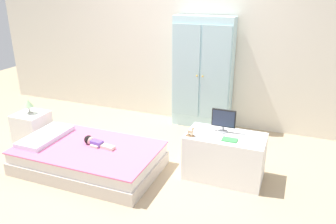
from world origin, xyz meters
The scene contains 12 objects.
ground_plane centered at (0.00, 0.00, -0.01)m, with size 10.00×10.00×0.02m, color tan.
back_wall centered at (0.00, 1.57, 1.35)m, with size 6.40×0.05×2.70m, color silver.
bed centered at (-0.49, -0.24, 0.14)m, with size 1.54×0.91×0.28m.
pillow centered at (-1.06, -0.24, 0.30)m, with size 0.32×0.66×0.05m, color silver.
doll centered at (-0.45, -0.18, 0.31)m, with size 0.39×0.14×0.10m.
nightstand centered at (-1.54, 0.06, 0.20)m, with size 0.37×0.37×0.40m, color white.
table_lamp centered at (-1.54, 0.06, 0.53)m, with size 0.12×0.12×0.19m.
wardrobe centered at (0.32, 1.41, 0.78)m, with size 0.82×0.28×1.55m.
tv_stand centered at (0.94, 0.15, 0.24)m, with size 0.81×0.44×0.49m, color white.
tv_monitor centered at (0.89, 0.22, 0.63)m, with size 0.25×0.10×0.25m.
rocking_horse_toy centered at (0.61, 0.00, 0.53)m, with size 0.08×0.04×0.10m.
book_green centered at (1.00, 0.05, 0.49)m, with size 0.15×0.10×0.01m, color #429E51.
Camera 1 is at (1.54, -2.98, 1.95)m, focal length 36.12 mm.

